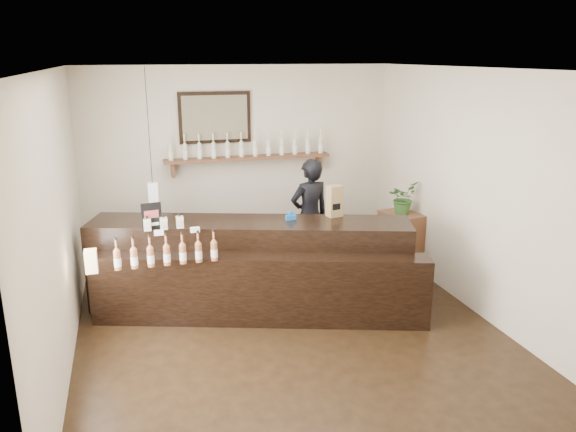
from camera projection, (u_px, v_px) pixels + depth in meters
The scene contains 10 objects.
ground at pixel (287, 326), 6.29m from camera, with size 5.00×5.00×0.00m, color black.
room_shell at pixel (287, 178), 5.82m from camera, with size 5.00×5.00×5.00m.
back_wall_decor at pixel (231, 141), 7.95m from camera, with size 2.66×0.96×1.69m.
counter at pixel (252, 270), 6.60m from camera, with size 3.79×2.14×1.23m.
promo_sign at pixel (152, 216), 6.22m from camera, with size 0.22×0.05×0.31m.
paper_bag at pixel (335, 201), 6.72m from camera, with size 0.20×0.16×0.38m.
tape_dispenser at pixel (291, 217), 6.62m from camera, with size 0.13×0.06×0.10m.
side_cabinet at pixel (400, 242), 7.84m from camera, with size 0.51×0.64×0.83m.
potted_plant at pixel (403, 198), 7.66m from camera, with size 0.40×0.35×0.44m, color #2F5C24.
shopkeeper at pixel (310, 209), 7.67m from camera, with size 0.66×0.43×1.80m, color black.
Camera 1 is at (-1.56, -5.48, 2.94)m, focal length 35.00 mm.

